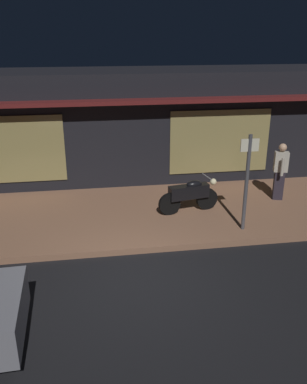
% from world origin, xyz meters
% --- Properties ---
extents(ground_plane, '(60.00, 60.00, 0.00)m').
position_xyz_m(ground_plane, '(0.00, 0.00, 0.00)').
color(ground_plane, black).
extents(sidewalk_slab, '(18.00, 4.00, 0.15)m').
position_xyz_m(sidewalk_slab, '(0.00, 3.00, 0.07)').
color(sidewalk_slab, '#8C6047').
rests_on(sidewalk_slab, ground_plane).
extents(storefront_building, '(18.00, 3.30, 3.60)m').
position_xyz_m(storefront_building, '(0.00, 6.39, 1.80)').
color(storefront_building, black).
rests_on(storefront_building, ground_plane).
extents(motorcycle, '(1.69, 0.61, 0.97)m').
position_xyz_m(motorcycle, '(1.74, 2.83, 0.65)').
color(motorcycle, black).
rests_on(motorcycle, sidewalk_slab).
extents(person_bystander, '(0.43, 0.61, 1.67)m').
position_xyz_m(person_bystander, '(4.50, 3.31, 1.03)').
color(person_bystander, '#28232D').
rests_on(person_bystander, sidewalk_slab).
extents(sign_post, '(0.44, 0.09, 2.40)m').
position_xyz_m(sign_post, '(2.81, 1.59, 1.51)').
color(sign_post, '#47474C').
rests_on(sign_post, sidewalk_slab).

